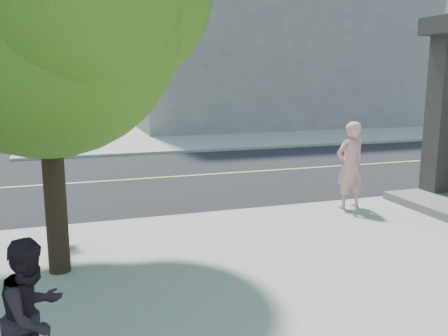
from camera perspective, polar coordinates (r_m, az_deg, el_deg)
name	(u,v)px	position (r m, az deg, el deg)	size (l,w,h in m)	color
ground	(14,235)	(10.35, -23.78, -7.34)	(140.00, 140.00, 0.00)	black
road_ew	(30,186)	(14.69, -22.15, -2.01)	(140.00, 9.00, 0.01)	black
sidewalk_ne	(253,120)	(33.80, 3.45, 5.68)	(29.00, 25.00, 0.12)	gray
filler_ne	(258,17)	(34.56, 4.08, 17.52)	(18.00, 16.00, 14.00)	slate
man_on_phone	(350,165)	(11.11, 14.80, 0.31)	(0.72, 0.47, 1.97)	#D99589
pedestrian	(33,316)	(4.98, -21.83, -16.03)	(0.73, 0.57, 1.51)	black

